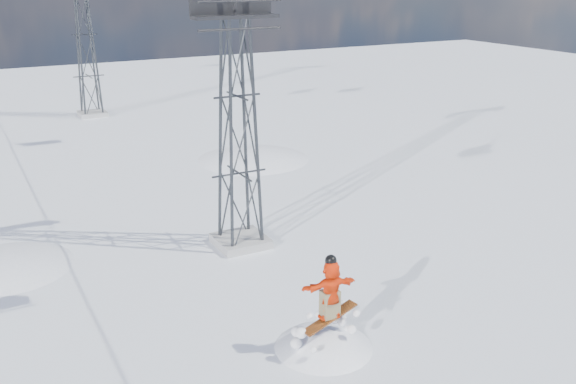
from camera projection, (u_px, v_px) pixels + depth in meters
name	position (u px, v px, depth m)	size (l,w,h in m)	color
ground	(340.00, 361.00, 16.52)	(120.00, 120.00, 0.00)	white
snow_terrain	(54.00, 338.00, 35.23)	(39.00, 37.00, 22.00)	white
lift_tower_near	(237.00, 97.00, 21.75)	(5.20, 1.80, 11.43)	#999999
lift_tower_far	(85.00, 35.00, 42.58)	(5.20, 1.80, 11.43)	#999999
lift_chair_near	(234.00, 7.00, 15.56)	(2.17, 0.62, 2.69)	black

